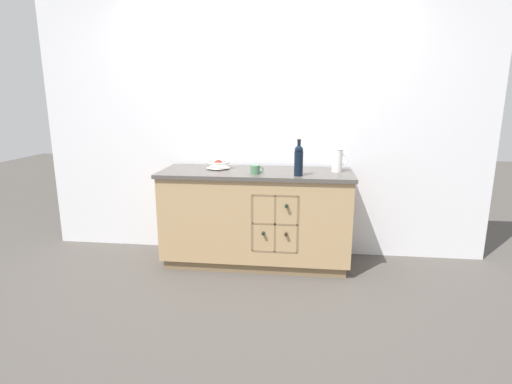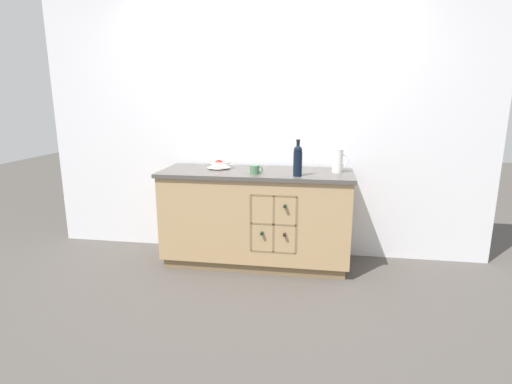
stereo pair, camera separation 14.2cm
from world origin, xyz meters
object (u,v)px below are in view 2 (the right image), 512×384
Objects in this scene: standing_wine_bottle at (298,160)px; white_pitcher at (338,160)px; fruit_bowl at (219,164)px; ceramic_mug at (255,169)px.

white_pitcher is at bearing 34.39° from standing_wine_bottle.
standing_wine_bottle is (-0.35, -0.24, 0.03)m from white_pitcher.
fruit_bowl is at bearing 178.93° from white_pitcher.
ceramic_mug is (-0.72, -0.19, -0.07)m from white_pitcher.
white_pitcher is 0.75m from ceramic_mug.
standing_wine_bottle is at bearing -145.61° from white_pitcher.
ceramic_mug is 0.39m from standing_wine_bottle.
white_pitcher is at bearing 14.61° from ceramic_mug.
fruit_bowl is 1.12× the size of white_pitcher.
fruit_bowl is at bearing 151.23° from ceramic_mug.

